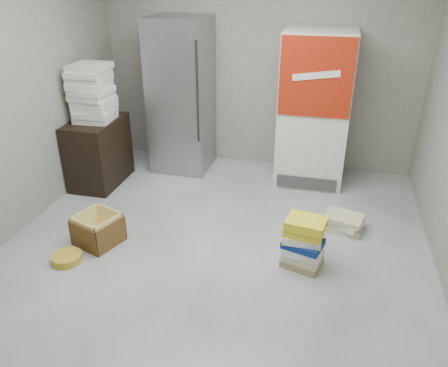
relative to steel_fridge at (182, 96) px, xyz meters
name	(u,v)px	position (x,y,z in m)	size (l,w,h in m)	color
ground	(204,270)	(0.90, -2.13, -0.95)	(5.00, 5.00, 0.00)	#BABBB6
room_shell	(199,64)	(0.90, -2.13, 0.85)	(4.04, 5.04, 2.82)	gray
steel_fridge	(182,96)	(0.00, 0.00, 0.00)	(0.70, 0.72, 1.90)	#94969B
coke_cooler	(314,109)	(1.65, -0.01, -0.05)	(0.80, 0.73, 1.80)	silver
wood_shelf	(99,152)	(-0.83, -0.73, -0.55)	(0.50, 0.80, 0.80)	black
supply_box_stack	(92,93)	(-0.82, -0.73, 0.17)	(0.44, 0.45, 0.65)	silver
phonebook_stack_main	(303,243)	(1.73, -1.85, -0.71)	(0.39, 0.34, 0.48)	#967E51
phonebook_stack_side	(344,222)	(2.09, -1.13, -0.87)	(0.44, 0.41, 0.16)	beige
cardboard_box	(98,231)	(-0.21, -1.95, -0.83)	(0.48, 0.48, 0.30)	yellow
bucket_lid	(67,258)	(-0.35, -2.31, -0.91)	(0.27, 0.27, 0.07)	gold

